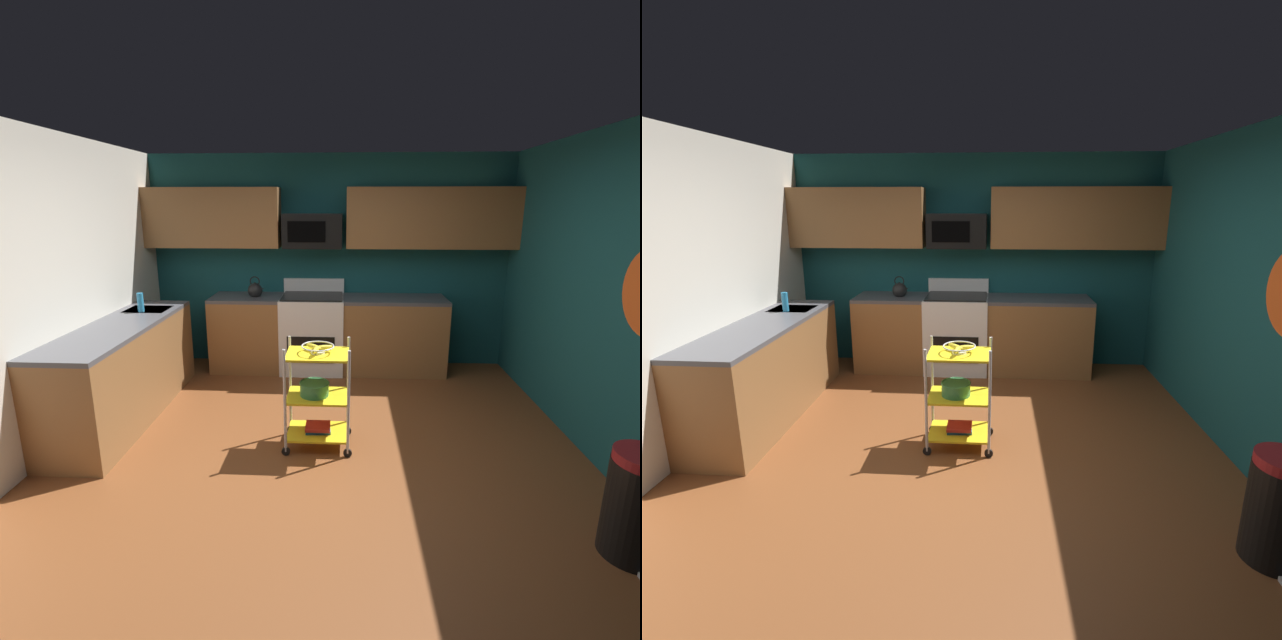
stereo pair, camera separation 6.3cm
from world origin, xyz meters
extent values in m
cube|color=brown|center=(0.00, 0.00, -0.02)|extent=(4.40, 4.80, 0.04)
cube|color=#14474C|center=(0.00, 2.43, 1.30)|extent=(4.52, 0.06, 2.60)
cube|color=silver|center=(-2.23, 0.00, 1.30)|extent=(0.06, 4.80, 2.60)
cube|color=#14474C|center=(2.23, 0.00, 1.30)|extent=(0.06, 4.80, 2.60)
cube|color=brown|center=(0.00, 2.10, 0.44)|extent=(2.83, 0.60, 0.88)
cube|color=#4C4C51|center=(0.00, 2.10, 0.90)|extent=(2.83, 0.60, 0.04)
cube|color=brown|center=(-1.90, 0.73, 0.44)|extent=(0.60, 2.15, 0.88)
cube|color=#4C4C51|center=(-1.90, 0.73, 0.90)|extent=(0.60, 2.15, 0.04)
cube|color=#B7BABC|center=(-1.90, 1.35, 0.84)|extent=(0.44, 0.36, 0.16)
cube|color=white|center=(-0.19, 2.10, 0.46)|extent=(0.76, 0.64, 0.92)
cube|color=black|center=(-0.19, 1.78, 0.35)|extent=(0.56, 0.01, 0.32)
cube|color=white|center=(-0.19, 2.39, 1.01)|extent=(0.76, 0.06, 0.18)
cube|color=black|center=(-0.19, 2.10, 0.93)|extent=(0.72, 0.60, 0.02)
cube|color=brown|center=(-1.39, 2.23, 1.85)|extent=(1.61, 0.33, 0.70)
cube|color=brown|center=(1.21, 2.23, 1.85)|extent=(1.99, 0.33, 0.70)
cube|color=black|center=(-0.19, 2.21, 1.70)|extent=(0.70, 0.38, 0.40)
cube|color=black|center=(-0.25, 2.02, 1.70)|extent=(0.44, 0.01, 0.24)
cylinder|color=silver|center=(-0.27, 0.06, 0.47)|extent=(0.02, 0.02, 0.88)
cylinder|color=black|center=(-0.27, 0.06, 0.04)|extent=(0.07, 0.02, 0.07)
cylinder|color=silver|center=(0.24, 0.06, 0.47)|extent=(0.02, 0.02, 0.88)
cylinder|color=black|center=(0.24, 0.06, 0.04)|extent=(0.07, 0.02, 0.07)
cylinder|color=silver|center=(-0.27, 0.43, 0.47)|extent=(0.02, 0.02, 0.88)
cylinder|color=black|center=(-0.27, 0.43, 0.04)|extent=(0.07, 0.02, 0.07)
cylinder|color=silver|center=(0.24, 0.43, 0.47)|extent=(0.02, 0.02, 0.88)
cylinder|color=black|center=(0.24, 0.43, 0.04)|extent=(0.07, 0.02, 0.07)
cube|color=yellow|center=(-0.01, 0.24, 0.12)|extent=(0.51, 0.37, 0.02)
cube|color=yellow|center=(-0.01, 0.24, 0.45)|extent=(0.51, 0.37, 0.02)
cube|color=yellow|center=(-0.01, 0.24, 0.82)|extent=(0.51, 0.37, 0.02)
torus|color=silver|center=(-0.01, 0.24, 0.89)|extent=(0.27, 0.27, 0.01)
cylinder|color=silver|center=(-0.01, 0.24, 0.84)|extent=(0.12, 0.12, 0.02)
ellipsoid|color=yellow|center=(0.04, 0.26, 0.87)|extent=(0.17, 0.09, 0.04)
ellipsoid|color=yellow|center=(-0.05, 0.28, 0.87)|extent=(0.15, 0.14, 0.04)
ellipsoid|color=yellow|center=(-0.02, 0.20, 0.87)|extent=(0.08, 0.17, 0.04)
cylinder|color=#387F4C|center=(-0.04, 0.24, 0.51)|extent=(0.24, 0.24, 0.11)
torus|color=#387F4C|center=(-0.04, 0.24, 0.57)|extent=(0.25, 0.25, 0.01)
cube|color=#1E4C8C|center=(-0.01, 0.24, 0.14)|extent=(0.22, 0.17, 0.03)
cube|color=#B22626|center=(-0.01, 0.24, 0.17)|extent=(0.21, 0.18, 0.03)
sphere|color=black|center=(-0.88, 2.10, 0.99)|extent=(0.18, 0.18, 0.18)
sphere|color=black|center=(-0.88, 2.10, 1.08)|extent=(0.03, 0.03, 0.03)
cone|color=black|center=(-0.80, 2.10, 1.01)|extent=(0.09, 0.04, 0.06)
torus|color=black|center=(-0.88, 2.10, 1.10)|extent=(0.12, 0.01, 0.12)
cylinder|color=#2D8CBF|center=(-1.91, 1.22, 1.02)|extent=(0.06, 0.06, 0.20)
cylinder|color=black|center=(1.90, -0.92, 0.30)|extent=(0.34, 0.34, 0.60)
camera|label=1|loc=(0.20, -3.27, 2.01)|focal=25.44mm
camera|label=2|loc=(0.26, -3.26, 2.01)|focal=25.44mm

